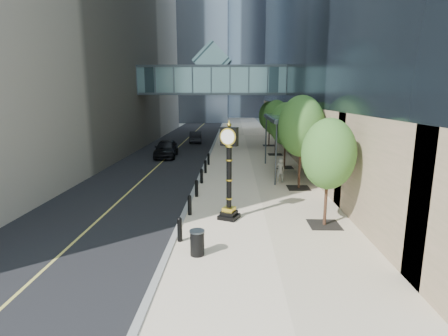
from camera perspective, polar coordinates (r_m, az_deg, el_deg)
The scene contains 14 objects.
ground at distance 13.51m, azimuth 3.88°, elevation -13.88°, with size 320.00×320.00×0.00m, color gray.
road at distance 52.89m, azimuth -5.40°, elevation 5.31°, with size 8.00×180.00×0.02m, color black.
sidewalk at distance 52.52m, azimuth 3.33°, elevation 5.32°, with size 8.00×180.00×0.06m, color beige.
curb at distance 52.55m, azimuth -1.05°, elevation 5.35°, with size 0.25×180.00×0.07m, color gray.
distant_tower_c at distance 134.95m, azimuth -0.77°, elevation 23.07°, with size 22.00×22.00×65.00m, color #96A4BD.
skywalk at distance 40.30m, azimuth -1.92°, elevation 14.36°, with size 17.00×4.20×5.80m.
entrance_canopy at distance 26.53m, azimuth 10.45°, elevation 7.96°, with size 3.00×8.00×4.38m.
bollard_row at distance 21.94m, azimuth -4.06°, elevation -2.36°, with size 0.20×16.20×0.90m.
street_trees at distance 28.62m, azimuth 10.04°, elevation 7.20°, with size 2.84×28.44×5.83m.
street_clock at distance 16.35m, azimuth 0.83°, elevation -1.70°, with size 1.13×1.13×4.56m.
trash_bin at distance 13.15m, azimuth -4.40°, elevation -12.19°, with size 0.52×0.52×0.90m, color black.
pedestrian at distance 24.02m, azimuth 9.16°, elevation -0.31°, with size 0.61×0.40×1.67m, color #A2A095.
car_near at distance 34.17m, azimuth -9.42°, elevation 3.18°, with size 1.99×4.95×1.69m, color black.
car_far at distance 44.81m, azimuth -4.65°, elevation 5.10°, with size 1.48×4.23×1.39m, color black.
Camera 1 is at (-0.54, -12.18, 5.82)m, focal length 28.00 mm.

